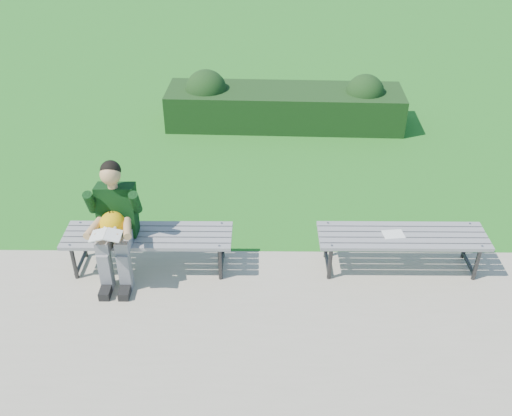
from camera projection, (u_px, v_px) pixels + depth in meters
ground at (254, 253)px, 6.59m from camera, size 80.00×80.00×0.00m
walkway at (252, 370)px, 5.11m from camera, size 30.00×3.50×0.02m
hedge at (282, 104)px, 9.39m from camera, size 3.88×1.11×0.91m
bench_left at (148, 238)px, 6.12m from camera, size 1.80×0.50×0.46m
bench_right at (402, 239)px, 6.12m from camera, size 1.80×0.50×0.46m
seated_boy at (115, 220)px, 5.88m from camera, size 0.56×0.76×1.31m
paper_sheet at (393, 234)px, 6.09m from camera, size 0.24×0.19×0.01m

